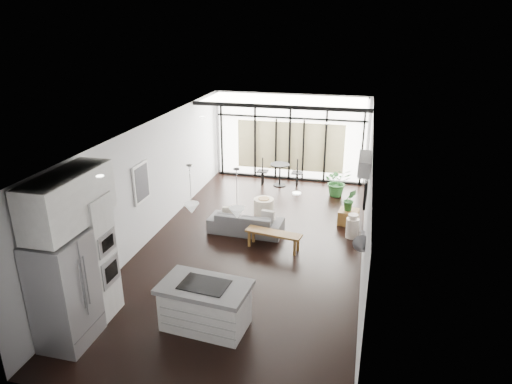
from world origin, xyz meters
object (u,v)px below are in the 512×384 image
at_px(island, 205,306).
at_px(console_bench, 273,240).
at_px(sofa, 246,219).
at_px(milk_can, 352,226).
at_px(tv, 366,189).
at_px(fridge, 65,292).
at_px(pouf, 264,206).

relative_size(island, console_bench, 1.16).
bearing_deg(sofa, milk_can, -169.97).
bearing_deg(tv, sofa, -173.31).
xyz_separation_m(island, console_bench, (0.56, 3.07, -0.20)).
distance_m(fridge, pouf, 6.20).
xyz_separation_m(fridge, milk_can, (4.34, 4.98, -0.64)).
bearing_deg(milk_can, fridge, -131.12).
xyz_separation_m(console_bench, milk_can, (1.75, 1.03, 0.09)).
distance_m(console_bench, tv, 2.47).
distance_m(sofa, tv, 2.98).
bearing_deg(island, tv, 63.68).
distance_m(fridge, milk_can, 6.64).
xyz_separation_m(island, pouf, (-0.10, 4.96, -0.20)).
bearing_deg(console_bench, fridge, -113.91).
bearing_deg(console_bench, tv, 36.45).
bearing_deg(fridge, sofa, 69.14).
xyz_separation_m(milk_can, tv, (0.23, -0.03, 1.00)).
bearing_deg(tv, milk_can, 173.58).
bearing_deg(sofa, pouf, -96.23).
xyz_separation_m(fridge, pouf, (1.94, 5.84, -0.72)).
distance_m(island, fridge, 2.28).
distance_m(sofa, pouf, 1.24).
bearing_deg(tv, console_bench, -153.01).
height_order(fridge, pouf, fridge).
height_order(sofa, tv, tv).
bearing_deg(milk_can, pouf, 160.22).
relative_size(sofa, console_bench, 1.40).
bearing_deg(console_bench, island, -90.91).
relative_size(pouf, tv, 0.50).
height_order(console_bench, milk_can, milk_can).
height_order(fridge, console_bench, fridge).
distance_m(fridge, console_bench, 4.78).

